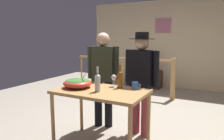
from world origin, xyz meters
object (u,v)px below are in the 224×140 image
stair_railing (139,71)px  flat_screen_tv (146,63)px  wine_glass (114,78)px  wine_bottle_clear (98,82)px  mug_blue (135,86)px  salad_bowl (77,83)px  framed_picture (163,26)px  person_standing_left (103,73)px  wine_bottle_amber (120,79)px  serving_table (101,97)px  person_standing_right (141,75)px  tv_console (146,79)px

stair_railing → flat_screen_tv: stair_railing is taller
flat_screen_tv → wine_glass: (0.70, -3.48, 0.20)m
wine_bottle_clear → mug_blue: (0.39, 0.34, -0.08)m
salad_bowl → wine_bottle_clear: wine_bottle_clear is taller
framed_picture → person_standing_left: framed_picture is taller
stair_railing → wine_bottle_amber: (0.67, -2.55, 0.31)m
salad_bowl → wine_bottle_amber: wine_bottle_amber is taller
serving_table → salad_bowl: size_ratio=3.05×
stair_railing → person_standing_right: size_ratio=1.75×
wine_bottle_amber → mug_blue: bearing=4.2°
flat_screen_tv → wine_bottle_clear: 3.89m
framed_picture → person_standing_left: 3.54m
stair_railing → salad_bowl: (0.13, -2.81, 0.25)m
stair_railing → serving_table: stair_railing is taller
framed_picture → person_standing_left: bearing=-91.3°
framed_picture → wine_bottle_amber: framed_picture is taller
serving_table → mug_blue: size_ratio=9.74×
person_standing_left → person_standing_right: size_ratio=1.00×
salad_bowl → wine_bottle_clear: bearing=-9.0°
mug_blue → salad_bowl: bearing=-159.6°
salad_bowl → person_standing_right: (0.70, 0.67, 0.05)m
flat_screen_tv → wine_bottle_amber: bearing=-77.0°
serving_table → wine_bottle_clear: bearing=-87.9°
wine_glass → wine_bottle_amber: size_ratio=0.54×
wine_bottle_amber → person_standing_right: (0.16, 0.41, -0.01)m
serving_table → flat_screen_tv: bearing=99.6°
framed_picture → stair_railing: bearing=-100.6°
serving_table → person_standing_right: (0.33, 0.64, 0.22)m
wine_glass → wine_bottle_clear: 0.35m
wine_glass → wine_bottle_clear: wine_bottle_clear is taller
stair_railing → wine_bottle_clear: 2.93m
salad_bowl → wine_bottle_amber: size_ratio=1.24×
flat_screen_tv → person_standing_right: person_standing_right is taller
wine_bottle_clear → person_standing_right: (0.33, 0.73, -0.00)m
wine_bottle_clear → serving_table: bearing=92.1°
framed_picture → wine_bottle_clear: 4.25m
tv_console → serving_table: (0.64, -3.77, 0.47)m
salad_bowl → mug_blue: (0.76, 0.28, -0.02)m
wine_glass → mug_blue: 0.34m
person_standing_left → serving_table: bearing=102.9°
serving_table → wine_bottle_clear: size_ratio=3.71×
framed_picture → stair_railing: size_ratio=0.17×
wine_bottle_clear → person_standing_left: 0.80m
wine_bottle_amber → wine_glass: bearing=167.7°
tv_console → person_standing_left: 3.22m
wine_glass → wine_bottle_clear: (-0.06, -0.35, 0.00)m
salad_bowl → person_standing_left: person_standing_left is taller
serving_table → mug_blue: (0.39, 0.25, 0.14)m
flat_screen_tv → wine_bottle_clear: wine_bottle_clear is taller
salad_bowl → mug_blue: size_ratio=3.20×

